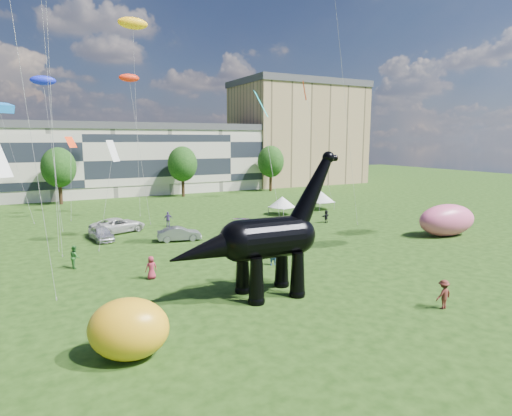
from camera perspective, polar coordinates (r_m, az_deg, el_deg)
name	(u,v)px	position (r m, az deg, el deg)	size (l,w,h in m)	color
ground	(329,304)	(27.62, 9.71, -12.54)	(220.00, 220.00, 0.00)	#16330C
terrace_row	(80,163)	(82.73, -22.40, 5.61)	(78.00, 11.00, 12.00)	beige
apartment_block	(297,135)	(101.90, 5.55, 9.61)	(28.00, 18.00, 22.00)	tan
tree_mid_left	(58,164)	(73.46, -24.85, 5.31)	(5.20, 5.20, 9.44)	#382314
tree_mid_right	(182,161)	(77.12, -9.79, 6.17)	(5.20, 5.20, 9.44)	#382314
tree_far_right	(271,159)	(84.43, 1.98, 6.54)	(5.20, 5.20, 9.44)	#382314
dinosaur_sculpture	(263,241)	(27.60, 0.90, -4.42)	(11.88, 3.38, 9.72)	black
car_silver	(101,233)	(46.05, -19.95, -3.19)	(1.75, 4.35, 1.48)	silver
car_grey	(179,234)	(43.84, -10.19, -3.41)	(1.51, 4.33, 1.43)	gray
car_white	(118,225)	(49.28, -17.90, -2.20)	(2.73, 5.91, 1.64)	silver
car_dark	(239,230)	(44.80, -2.24, -2.90)	(2.21, 5.43, 1.58)	#595960
gazebo_near	(282,202)	(58.11, 3.52, 0.83)	(4.52, 4.52, 2.48)	white
gazebo_far	(320,196)	(62.98, 8.58, 1.55)	(4.27, 4.27, 2.72)	silver
inflatable_pink	(447,220)	(49.56, 24.09, -1.47)	(6.76, 3.38, 3.38)	#F35E91
inflatable_yellow	(129,329)	(21.46, -16.61, -15.18)	(3.76, 2.89, 2.89)	#F7AE1A
visitors	(196,241)	(39.68, -7.95, -4.44)	(47.39, 37.59, 1.84)	navy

